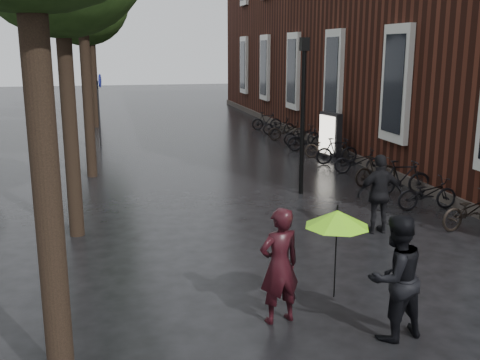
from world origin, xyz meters
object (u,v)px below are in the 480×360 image
object	(u,v)px
ad_lightbox	(330,136)
pedestrian_walking	(380,194)
parked_bicycles	(333,150)
lamp_post	(303,101)
person_burgundy	(279,266)
person_black	(395,277)

from	to	relation	value
ad_lightbox	pedestrian_walking	bearing A→B (deg)	-116.55
parked_bicycles	lamp_post	size ratio (longest dim) A/B	3.97
parked_bicycles	lamp_post	xyz separation A→B (m)	(-2.65, -4.07, 2.20)
person_burgundy	lamp_post	size ratio (longest dim) A/B	0.41
parked_bicycles	lamp_post	distance (m)	5.33
pedestrian_walking	ad_lightbox	xyz separation A→B (m)	(2.19, 8.33, -0.02)
person_burgundy	parked_bicycles	xyz separation A→B (m)	(5.55, 11.35, -0.46)
person_burgundy	pedestrian_walking	size ratio (longest dim) A/B	1.01
ad_lightbox	lamp_post	bearing A→B (deg)	-132.51
pedestrian_walking	ad_lightbox	world-z (taller)	pedestrian_walking
pedestrian_walking	person_burgundy	bearing A→B (deg)	48.06
person_burgundy	ad_lightbox	world-z (taller)	person_burgundy
pedestrian_walking	parked_bicycles	size ratio (longest dim) A/B	0.10
person_black	lamp_post	bearing A→B (deg)	-112.85
person_burgundy	parked_bicycles	distance (m)	12.64
person_burgundy	pedestrian_walking	world-z (taller)	person_burgundy
ad_lightbox	parked_bicycles	bearing A→B (deg)	-110.43
person_burgundy	ad_lightbox	xyz separation A→B (m)	(5.63, 11.88, -0.02)
lamp_post	ad_lightbox	bearing A→B (deg)	59.29
person_black	pedestrian_walking	bearing A→B (deg)	-127.10
person_burgundy	pedestrian_walking	distance (m)	4.94
ad_lightbox	person_burgundy	bearing A→B (deg)	-127.15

